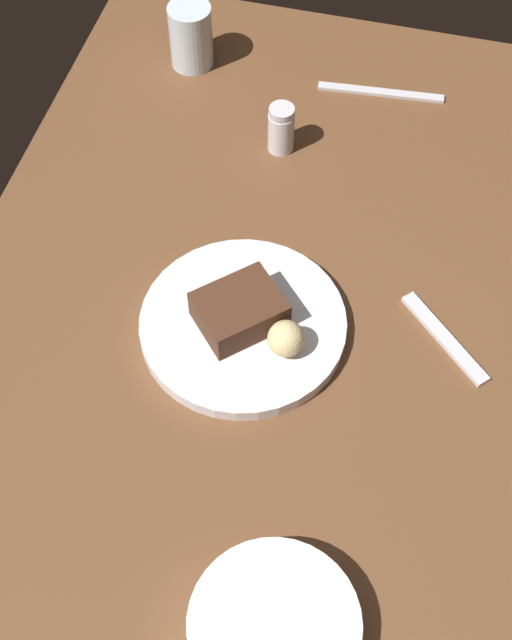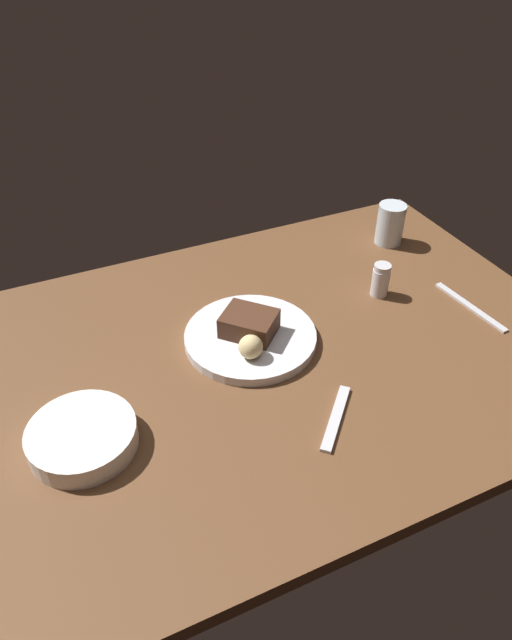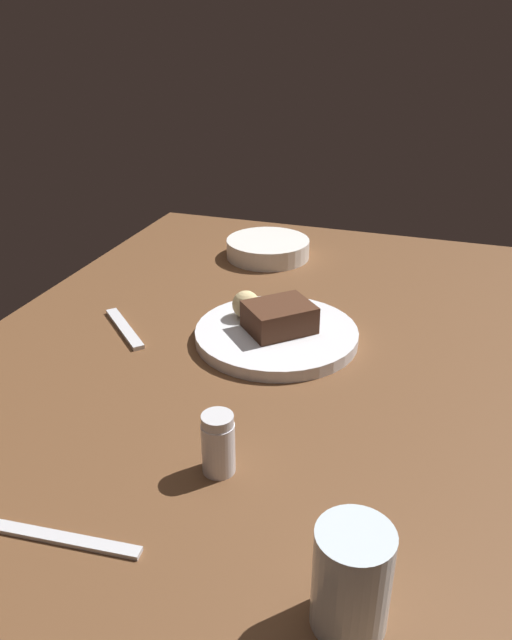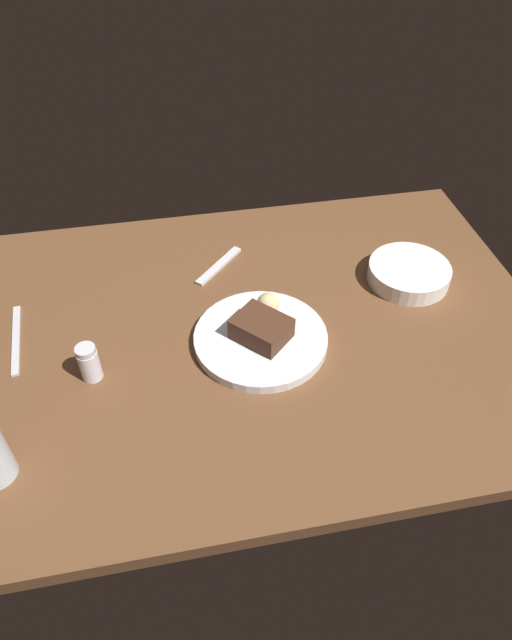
{
  "view_description": "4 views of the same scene",
  "coord_description": "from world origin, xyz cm",
  "views": [
    {
      "loc": [
        59.59,
        12.16,
        94.48
      ],
      "look_at": [
        2.48,
        -2.33,
        5.57
      ],
      "focal_mm": 49.24,
      "sensor_mm": 36.0,
      "label": 1
    },
    {
      "loc": [
        37.74,
        75.04,
        76.4
      ],
      "look_at": [
        1.73,
        -3.15,
        8.54
      ],
      "focal_mm": 32.73,
      "sensor_mm": 36.0,
      "label": 2
    },
    {
      "loc": [
        -79.55,
        -27.91,
        49.46
      ],
      "look_at": [
        -1.49,
        -1.92,
        8.14
      ],
      "focal_mm": 34.59,
      "sensor_mm": 36.0,
      "label": 3
    },
    {
      "loc": [
        -12.63,
        -78.61,
        82.08
      ],
      "look_at": [
        2.16,
        -1.29,
        6.46
      ],
      "focal_mm": 32.06,
      "sensor_mm": 36.0,
      "label": 4
    }
  ],
  "objects": [
    {
      "name": "water_glass",
      "position": [
        -43.44,
        -24.14,
        7.97
      ],
      "size": [
        6.56,
        6.56,
        9.94
      ],
      "primitive_type": "cylinder",
      "color": "silver",
      "rests_on": "dining_table"
    },
    {
      "name": "dining_table",
      "position": [
        0.0,
        0.0,
        1.5
      ],
      "size": [
        120.0,
        84.0,
        3.0
      ],
      "primitive_type": "cube",
      "color": "brown",
      "rests_on": "ground"
    },
    {
      "name": "side_bowl",
      "position": [
        37.24,
        8.35,
        4.92
      ],
      "size": [
        17.32,
        17.32,
        3.83
      ],
      "primitive_type": "cylinder",
      "color": "white",
      "rests_on": "dining_table"
    },
    {
      "name": "dessert_spoon",
      "position": [
        -2.07,
        20.46,
        3.35
      ],
      "size": [
        11.64,
        12.11,
        0.7
      ],
      "primitive_type": "cube",
      "rotation": [
        0.0,
        0.0,
        3.95
      ],
      "color": "silver",
      "rests_on": "dining_table"
    },
    {
      "name": "chocolate_cake_slice",
      "position": [
        2.61,
        -4.36,
        7.08
      ],
      "size": [
        12.55,
        12.62,
        4.31
      ],
      "primitive_type": "cube",
      "rotation": [
        0.0,
        0.0,
        5.47
      ],
      "color": "#472819",
      "rests_on": "dessert_plate"
    },
    {
      "name": "dessert_plate",
      "position": [
        2.55,
        -3.97,
        3.96
      ],
      "size": [
        25.56,
        25.56,
        1.93
      ],
      "primitive_type": "cylinder",
      "color": "silver",
      "rests_on": "dining_table"
    },
    {
      "name": "salt_shaker",
      "position": [
        -28.99,
        -6.67,
        6.67
      ],
      "size": [
        3.78,
        3.78,
        7.44
      ],
      "color": "silver",
      "rests_on": "dining_table"
    },
    {
      "name": "bread_roll",
      "position": [
        5.18,
        2.01,
        7.17
      ],
      "size": [
        4.49,
        4.49,
        4.49
      ],
      "primitive_type": "sphere",
      "color": "#DBC184",
      "rests_on": "dessert_plate"
    },
    {
      "name": "butter_knife",
      "position": [
        -43.66,
        5.4,
        3.25
      ],
      "size": [
        3.06,
        19.05,
        0.5
      ],
      "primitive_type": "cube",
      "rotation": [
        0.0,
        0.0,
        1.66
      ],
      "color": "silver",
      "rests_on": "dining_table"
    }
  ]
}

